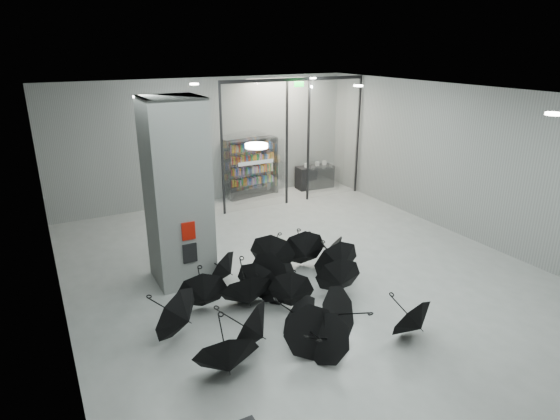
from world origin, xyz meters
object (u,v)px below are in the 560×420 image
bookshelf (251,168)px  shop_counter (315,177)px  umbrella_cluster (284,299)px  column (177,193)px

bookshelf → shop_counter: bookshelf is taller
bookshelf → shop_counter: bearing=-13.5°
shop_counter → umbrella_cluster: (-5.07, -6.93, -0.10)m
column → bookshelf: 6.24m
shop_counter → umbrella_cluster: bearing=-122.5°
shop_counter → umbrella_cluster: umbrella_cluster is taller
column → umbrella_cluster: size_ratio=0.74×
column → shop_counter: column is taller
umbrella_cluster → shop_counter: bearing=53.8°
column → shop_counter: 7.97m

